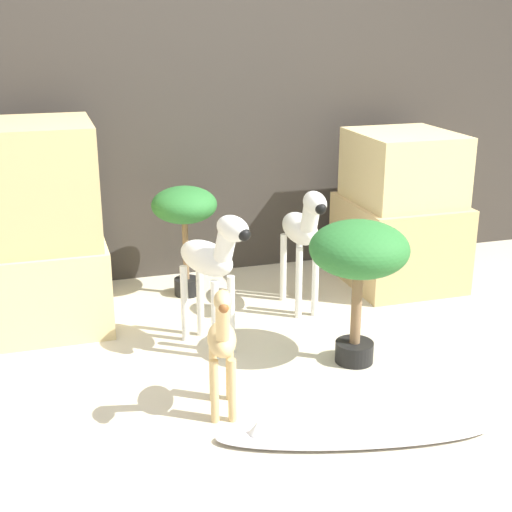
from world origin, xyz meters
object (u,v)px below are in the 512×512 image
potted_palm_back (359,256)px  potted_palm_front (184,211)px  zebra_left (213,259)px  giraffe_figurine (222,342)px  zebra_right (303,230)px  surfboard (352,432)px

potted_palm_back → potted_palm_front: bearing=118.4°
zebra_left → giraffe_figurine: (-0.11, -0.58, -0.14)m
zebra_right → potted_palm_front: 0.69m
zebra_left → potted_palm_front: zebra_left is taller
giraffe_figurine → potted_palm_front: 1.34m
zebra_left → surfboard: bearing=-69.9°
zebra_right → potted_palm_front: size_ratio=1.11×
potted_palm_back → zebra_right: bearing=92.1°
zebra_right → potted_palm_front: bearing=142.4°
zebra_right → surfboard: size_ratio=0.64×
giraffe_figurine → potted_palm_front: bearing=84.4°
giraffe_figurine → surfboard: (0.43, -0.30, -0.30)m
zebra_right → giraffe_figurine: (-0.68, -0.90, -0.14)m
zebra_left → giraffe_figurine: size_ratio=1.19×
zebra_left → surfboard: (0.32, -0.88, -0.44)m
giraffe_figurine → zebra_right: bearing=53.2°
giraffe_figurine → surfboard: bearing=-35.2°
potted_palm_back → surfboard: bearing=-115.1°
potted_palm_back → giraffe_figurine: bearing=-158.8°
zebra_right → potted_palm_back: (0.02, -0.63, 0.06)m
zebra_right → giraffe_figurine: size_ratio=1.19×
zebra_right → surfboard: (-0.24, -1.21, -0.44)m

